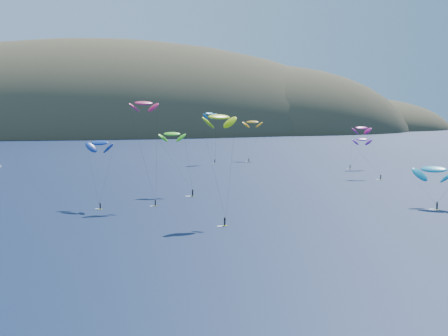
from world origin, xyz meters
name	(u,v)px	position (x,y,z in m)	size (l,w,h in m)	color
ground	(318,289)	(0.00, 0.00, 0.00)	(2800.00, 2800.00, 0.00)	black
island	(127,142)	(39.40, 562.36, -10.74)	(730.00, 300.00, 210.00)	#3D3526
kitesurfer_2	(219,117)	(1.02, 56.21, 22.73)	(9.07, 12.17, 25.10)	#D1CD17
kitesurfer_3	(172,134)	(-1.17, 100.74, 17.17)	(8.81, 11.05, 19.33)	#D1CD17
kitesurfer_4	(210,114)	(33.80, 195.08, 22.10)	(8.99, 8.56, 24.47)	#D1CD17
kitesurfer_5	(434,169)	(57.43, 58.56, 9.42)	(10.00, 11.52, 12.34)	#D1CD17
kitesurfer_6	(362,140)	(71.41, 122.59, 13.53)	(7.41, 11.24, 15.46)	#D1CD17
kitesurfer_8	(361,128)	(87.80, 154.27, 16.52)	(11.07, 4.93, 18.90)	#D1CD17
kitesurfer_9	(144,103)	(-11.77, 83.42, 25.94)	(7.92, 8.29, 28.08)	#D1CD17
kitesurfer_10	(100,143)	(-23.14, 82.96, 15.93)	(8.53, 11.58, 18.26)	#D1CD17
kitesurfer_11	(253,122)	(57.38, 205.08, 17.99)	(11.24, 15.67, 20.56)	#D1CD17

